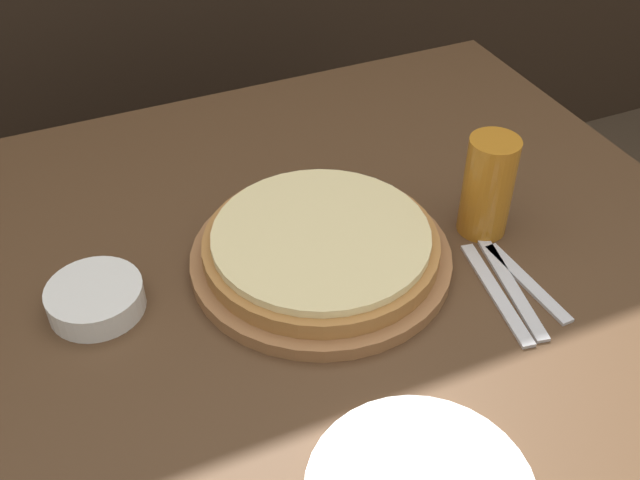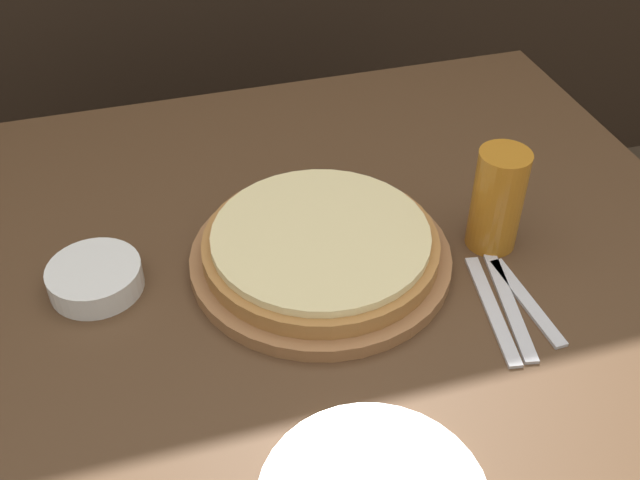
# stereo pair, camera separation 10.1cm
# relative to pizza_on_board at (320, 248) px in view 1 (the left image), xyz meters

# --- Properties ---
(dining_table) EXTENTS (1.23, 1.03, 0.74)m
(dining_table) POSITION_rel_pizza_on_board_xyz_m (-0.04, -0.00, -0.39)
(dining_table) COLOR #4C331E
(dining_table) RESTS_ON ground_plane
(pizza_on_board) EXTENTS (0.36, 0.36, 0.06)m
(pizza_on_board) POSITION_rel_pizza_on_board_xyz_m (0.00, 0.00, 0.00)
(pizza_on_board) COLOR #99663D
(pizza_on_board) RESTS_ON dining_table
(beer_glass) EXTENTS (0.07, 0.07, 0.15)m
(beer_glass) POSITION_rel_pizza_on_board_xyz_m (0.25, -0.03, 0.06)
(beer_glass) COLOR #B7701E
(beer_glass) RESTS_ON dining_table
(side_bowl) EXTENTS (0.12, 0.12, 0.04)m
(side_bowl) POSITION_rel_pizza_on_board_xyz_m (-0.30, 0.03, -0.01)
(side_bowl) COLOR white
(side_bowl) RESTS_ON dining_table
(fork) EXTENTS (0.05, 0.20, 0.00)m
(fork) POSITION_rel_pizza_on_board_xyz_m (0.19, -0.15, -0.02)
(fork) COLOR silver
(fork) RESTS_ON dining_table
(dinner_knife) EXTENTS (0.06, 0.20, 0.00)m
(dinner_knife) POSITION_rel_pizza_on_board_xyz_m (0.21, -0.15, -0.02)
(dinner_knife) COLOR silver
(dinner_knife) RESTS_ON dining_table
(spoon) EXTENTS (0.03, 0.17, 0.00)m
(spoon) POSITION_rel_pizza_on_board_xyz_m (0.24, -0.15, -0.02)
(spoon) COLOR silver
(spoon) RESTS_ON dining_table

